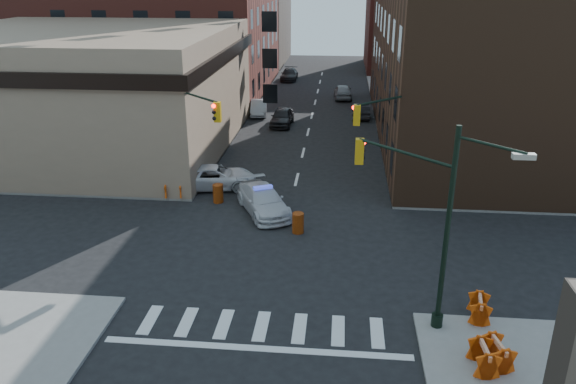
% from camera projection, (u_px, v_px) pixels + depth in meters
% --- Properties ---
extents(ground, '(140.00, 140.00, 0.00)m').
position_uv_depth(ground, '(280.00, 247.00, 28.31)').
color(ground, black).
rests_on(ground, ground).
extents(sidewalk_nw, '(34.00, 54.50, 0.15)m').
position_uv_depth(sidewalk_nw, '(102.00, 100.00, 60.69)').
color(sidewalk_nw, gray).
rests_on(sidewalk_nw, ground).
extents(sidewalk_ne, '(34.00, 54.50, 0.15)m').
position_uv_depth(sidewalk_ne, '(542.00, 109.00, 56.55)').
color(sidewalk_ne, gray).
rests_on(sidewalk_ne, ground).
extents(bank_building, '(22.00, 22.00, 9.00)m').
position_uv_depth(bank_building, '(86.00, 89.00, 43.48)').
color(bank_building, '#89715A').
rests_on(bank_building, ground).
extents(commercial_row_ne, '(14.00, 34.00, 14.00)m').
position_uv_depth(commercial_row_ne, '(470.00, 51.00, 45.42)').
color(commercial_row_ne, '#462C1C').
rests_on(commercial_row_ne, ground).
extents(filler_nw, '(20.00, 18.00, 16.00)m').
position_uv_depth(filler_nw, '(219.00, 7.00, 84.25)').
color(filler_nw, brown).
rests_on(filler_nw, ground).
extents(filler_ne, '(16.00, 16.00, 12.00)m').
position_uv_depth(filler_ne, '(424.00, 25.00, 78.58)').
color(filler_ne, maroon).
rests_on(filler_ne, ground).
extents(signal_pole_se, '(5.40, 5.27, 8.00)m').
position_uv_depth(signal_pole_se, '(424.00, 212.00, 20.96)').
color(signal_pole_se, black).
rests_on(signal_pole_se, sidewalk_se).
extents(signal_pole_nw, '(3.58, 3.67, 8.00)m').
position_uv_depth(signal_pole_nw, '(189.00, 133.00, 32.19)').
color(signal_pole_nw, black).
rests_on(signal_pole_nw, sidewalk_nw).
extents(signal_pole_ne, '(3.67, 3.58, 8.00)m').
position_uv_depth(signal_pole_ne, '(395.00, 138.00, 31.15)').
color(signal_pole_ne, black).
rests_on(signal_pole_ne, sidewalk_ne).
extents(tree_ne_near, '(3.00, 3.00, 4.85)m').
position_uv_depth(tree_ne_near, '(394.00, 85.00, 50.44)').
color(tree_ne_near, black).
rests_on(tree_ne_near, sidewalk_ne).
extents(tree_ne_far, '(3.00, 3.00, 4.85)m').
position_uv_depth(tree_ne_far, '(388.00, 70.00, 57.85)').
color(tree_ne_far, black).
rests_on(tree_ne_far, sidewalk_ne).
extents(police_car, '(4.13, 5.55, 1.49)m').
position_uv_depth(police_car, '(263.00, 200.00, 32.19)').
color(police_car, silver).
rests_on(police_car, ground).
extents(pickup, '(5.63, 3.33, 1.47)m').
position_uv_depth(pickup, '(215.00, 177.00, 35.87)').
color(pickup, silver).
rests_on(pickup, ground).
extents(parked_car_wnear, '(1.97, 4.62, 1.56)m').
position_uv_depth(parked_car_wnear, '(282.00, 117.00, 50.62)').
color(parked_car_wnear, black).
rests_on(parked_car_wnear, ground).
extents(parked_car_wfar, '(1.98, 4.43, 1.41)m').
position_uv_depth(parked_car_wfar, '(259.00, 108.00, 54.29)').
color(parked_car_wfar, '#95989D').
rests_on(parked_car_wfar, ground).
extents(parked_car_wdeep, '(2.01, 4.92, 1.43)m').
position_uv_depth(parked_car_wdeep, '(289.00, 75.00, 71.80)').
color(parked_car_wdeep, black).
rests_on(parked_car_wdeep, ground).
extents(parked_car_enear, '(1.63, 4.15, 1.35)m').
position_uv_depth(parked_car_enear, '(361.00, 111.00, 53.31)').
color(parked_car_enear, black).
rests_on(parked_car_enear, ground).
extents(parked_car_efar, '(2.09, 4.68, 1.56)m').
position_uv_depth(parked_car_efar, '(343.00, 91.00, 61.27)').
color(parked_car_efar, gray).
rests_on(parked_car_efar, ground).
extents(pedestrian_a, '(0.84, 0.83, 1.96)m').
position_uv_depth(pedestrian_a, '(164.00, 163.00, 37.21)').
color(pedestrian_a, black).
rests_on(pedestrian_a, sidewalk_nw).
extents(pedestrian_b, '(0.88, 0.75, 1.58)m').
position_uv_depth(pedestrian_b, '(88.00, 181.00, 34.66)').
color(pedestrian_b, black).
rests_on(pedestrian_b, sidewalk_nw).
extents(pedestrian_c, '(0.90, 0.93, 1.56)m').
position_uv_depth(pedestrian_c, '(82.00, 181.00, 34.69)').
color(pedestrian_c, '#222633').
rests_on(pedestrian_c, sidewalk_nw).
extents(barrel_road, '(0.75, 0.75, 1.11)m').
position_uv_depth(barrel_road, '(298.00, 223.00, 29.74)').
color(barrel_road, '#EF380B').
rests_on(barrel_road, ground).
extents(barrel_bank, '(0.79, 0.79, 1.12)m').
position_uv_depth(barrel_bank, '(218.00, 193.00, 33.69)').
color(barrel_bank, '#F2430B').
rests_on(barrel_bank, ground).
extents(barricade_se_a, '(0.82, 1.36, 0.96)m').
position_uv_depth(barricade_se_a, '(479.00, 309.00, 22.03)').
color(barricade_se_a, '#D56A0A').
rests_on(barricade_se_a, sidewalk_se).
extents(barricade_se_b, '(0.74, 1.36, 0.99)m').
position_uv_depth(barricade_se_b, '(483.00, 358.00, 19.20)').
color(barricade_se_b, '#DF3C0A').
rests_on(barricade_se_b, sidewalk_se).
extents(barricade_se_c, '(0.91, 1.42, 0.98)m').
position_uv_depth(barricade_se_c, '(497.00, 353.00, 19.44)').
color(barricade_se_c, '#C04309').
rests_on(barricade_se_c, sidewalk_se).
extents(barricade_nw_a, '(1.27, 0.74, 0.90)m').
position_uv_depth(barricade_nw_a, '(174.00, 191.00, 34.01)').
color(barricade_nw_a, '#C64809').
rests_on(barricade_nw_a, sidewalk_nw).
extents(barricade_nw_b, '(1.25, 0.74, 0.89)m').
position_uv_depth(barricade_nw_b, '(106.00, 186.00, 34.70)').
color(barricade_nw_b, '#DE600A').
rests_on(barricade_nw_b, sidewalk_nw).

